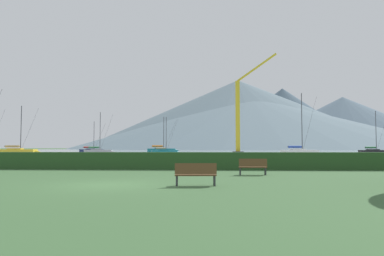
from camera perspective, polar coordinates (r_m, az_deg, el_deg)
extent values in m
plane|color=#385B33|center=(15.91, -13.24, -8.81)|extent=(1000.00, 1000.00, 0.00)
cube|color=#8C9EA3|center=(152.29, 1.14, -3.68)|extent=(320.00, 246.00, 0.00)
cube|color=#284C23|center=(26.60, -6.66, -5.18)|extent=(80.00, 1.20, 1.25)
cone|color=#9E9EA3|center=(59.39, -28.06, -3.71)|extent=(1.49, 1.32, 0.97)
cube|color=#19707A|center=(102.62, -4.90, -3.61)|extent=(8.25, 3.99, 1.24)
cone|color=#19707A|center=(102.87, -2.38, -3.62)|extent=(1.51, 1.27, 1.06)
cube|color=#16646E|center=(102.60, -5.15, -3.36)|extent=(3.21, 2.36, 0.79)
cylinder|color=#333338|center=(102.71, -4.51, -0.90)|extent=(0.16, 0.16, 9.63)
cylinder|color=#333338|center=(102.58, -5.51, -2.89)|extent=(3.53, 0.73, 0.14)
cylinder|color=orange|center=(102.58, -5.51, -2.89)|extent=(3.06, 1.00, 0.50)
cylinder|color=#333338|center=(102.79, -3.47, -1.04)|extent=(3.71, 0.66, 9.16)
cube|color=black|center=(88.34, 26.98, -3.46)|extent=(6.69, 3.41, 1.00)
cube|color=black|center=(88.13, 26.78, -3.23)|extent=(2.63, 1.97, 0.64)
cylinder|color=#333338|center=(88.73, 27.20, -0.47)|extent=(0.13, 0.13, 9.13)
cylinder|color=#333338|center=(87.82, 26.50, -2.79)|extent=(2.84, 0.68, 0.11)
cylinder|color=#2D7542|center=(87.82, 26.50, -2.79)|extent=(2.47, 0.88, 0.40)
cylinder|color=#333338|center=(89.61, 27.98, -0.62)|extent=(2.98, 0.63, 8.68)
cube|color=gold|center=(83.75, -26.01, -3.46)|extent=(7.70, 3.30, 1.18)
cone|color=gold|center=(82.17, -23.26, -3.54)|extent=(1.38, 1.12, 1.00)
cube|color=gold|center=(83.91, -26.27, -3.16)|extent=(2.94, 2.06, 0.75)
cylinder|color=#333338|center=(83.58, -25.53, -0.11)|extent=(0.15, 0.15, 9.71)
cylinder|color=#333338|center=(84.15, -26.64, -2.61)|extent=(3.36, 0.46, 0.13)
cylinder|color=tan|center=(84.15, -26.64, -2.61)|extent=(2.89, 0.75, 0.47)
cylinder|color=#333338|center=(82.91, -24.41, -0.28)|extent=(3.54, 0.39, 9.23)
cube|color=navy|center=(104.38, -15.66, -3.56)|extent=(6.97, 4.14, 1.04)
cone|color=navy|center=(104.40, -13.58, -3.59)|extent=(1.34, 1.18, 0.88)
cube|color=#1B2449|center=(104.39, -15.86, -3.35)|extent=(2.81, 2.25, 0.66)
cylinder|color=#333338|center=(104.42, -15.31, -1.26)|extent=(0.13, 0.13, 8.31)
cylinder|color=#333338|center=(104.40, -16.15, -2.96)|extent=(2.86, 1.00, 0.11)
cylinder|color=red|center=(104.40, -16.15, -2.96)|extent=(2.53, 1.16, 0.41)
cylinder|color=#333338|center=(104.41, -14.46, -1.38)|extent=(3.00, 0.97, 7.91)
cube|color=white|center=(70.50, 16.72, -3.81)|extent=(7.35, 4.37, 1.09)
cone|color=white|center=(72.65, 19.40, -3.74)|extent=(1.42, 1.24, 0.93)
cube|color=silver|center=(70.29, 16.44, -3.49)|extent=(2.97, 2.37, 0.70)
cylinder|color=#333338|center=(70.95, 17.06, 0.81)|extent=(0.14, 0.14, 11.30)
cylinder|color=#333338|center=(69.99, 16.03, -2.89)|extent=(3.02, 1.05, 0.12)
cylinder|color=#2847A3|center=(69.99, 16.03, -2.89)|extent=(2.67, 1.22, 0.44)
cylinder|color=#333338|center=(71.81, 18.17, 0.56)|extent=(3.16, 1.02, 10.74)
cone|color=red|center=(93.52, -27.67, -3.39)|extent=(1.38, 1.24, 0.88)
cube|color=#9E9EA3|center=(91.49, -14.78, -3.66)|extent=(6.82, 4.47, 1.02)
cone|color=#9E9EA3|center=(91.84, -12.48, -3.69)|extent=(1.35, 1.21, 0.86)
cube|color=gray|center=(91.45, -15.01, -3.43)|extent=(2.81, 2.33, 0.65)
cylinder|color=#333338|center=(91.60, -14.39, -0.59)|extent=(0.13, 0.13, 9.75)
cylinder|color=#333338|center=(91.41, -15.33, -2.99)|extent=(2.74, 1.19, 0.11)
cylinder|color=#2D7542|center=(91.41, -15.33, -2.99)|extent=(2.44, 1.30, 0.41)
cylinder|color=#333338|center=(91.73, -13.45, -0.75)|extent=(2.86, 1.17, 9.27)
cube|color=#19707A|center=(80.80, -4.47, -3.89)|extent=(6.04, 3.76, 0.90)
cone|color=#19707A|center=(81.56, -2.22, -3.89)|extent=(1.18, 1.05, 0.76)
cube|color=#16646E|center=(80.73, -4.70, -3.65)|extent=(2.46, 2.00, 0.57)
cylinder|color=#333338|center=(80.95, -4.12, -1.04)|extent=(0.11, 0.11, 7.97)
cylinder|color=#333338|center=(80.63, -5.02, -3.22)|extent=(2.46, 0.95, 0.10)
cylinder|color=tan|center=(80.63, -5.02, -3.22)|extent=(2.18, 1.07, 0.36)
cylinder|color=#333338|center=(81.25, -3.19, -1.19)|extent=(2.57, 0.93, 7.58)
cube|color=brown|center=(15.12, 0.58, -7.48)|extent=(1.75, 0.54, 0.06)
cube|color=brown|center=(14.92, 0.59, -6.48)|extent=(1.73, 0.21, 0.45)
cylinder|color=#333338|center=(15.33, 3.54, -8.26)|extent=(0.08, 0.08, 0.45)
cylinder|color=#333338|center=(15.31, -2.40, -8.27)|extent=(0.08, 0.08, 0.45)
cylinder|color=#333338|center=(15.00, 3.62, -8.37)|extent=(0.08, 0.08, 0.45)
cylinder|color=#333338|center=(14.98, -2.45, -8.38)|extent=(0.08, 0.08, 0.45)
cube|color=brown|center=(21.23, 9.62, -6.17)|extent=(1.62, 0.49, 0.06)
cube|color=brown|center=(21.03, 9.66, -5.45)|extent=(1.61, 0.17, 0.45)
cylinder|color=#333338|center=(21.49, 11.52, -6.71)|extent=(0.08, 0.08, 0.45)
cylinder|color=#333338|center=(21.35, 7.63, -6.77)|extent=(0.08, 0.08, 0.45)
cylinder|color=#333338|center=(21.16, 11.63, -6.77)|extent=(0.08, 0.08, 0.45)
cylinder|color=#333338|center=(21.03, 7.69, -6.83)|extent=(0.08, 0.08, 0.45)
cube|color=#333338|center=(70.05, 7.31, -4.04)|extent=(2.00, 2.00, 0.80)
cube|color=gold|center=(70.30, 7.27, 1.89)|extent=(0.80, 0.80, 13.72)
cube|color=gold|center=(72.14, 10.25, 9.44)|extent=(7.75, 0.36, 5.62)
cone|color=#425666|center=(428.31, 14.22, 1.49)|extent=(190.29, 190.29, 70.03)
cone|color=slate|center=(410.22, 7.35, 2.18)|extent=(343.56, 343.56, 77.96)
cone|color=slate|center=(363.76, 9.22, 0.83)|extent=(349.27, 349.27, 52.31)
cone|color=#4C6070|center=(436.92, 22.87, 0.78)|extent=(231.52, 231.52, 58.25)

